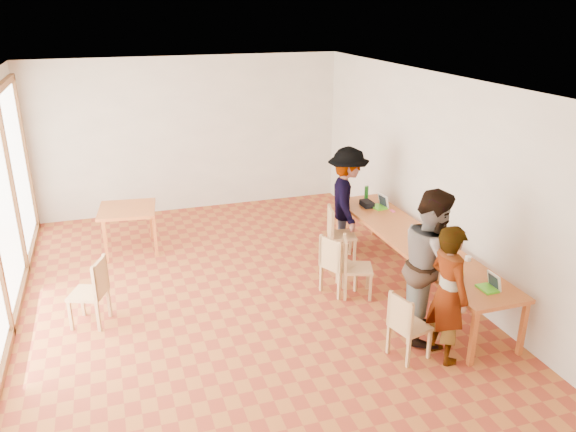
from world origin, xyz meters
TOP-DOWN VIEW (x-y plane):
  - ground at (0.00, 0.00)m, footprint 8.00×8.00m
  - wall_back at (0.00, 4.00)m, footprint 6.00×0.10m
  - wall_front at (0.00, -4.00)m, footprint 6.00×0.10m
  - wall_right at (3.00, 0.00)m, footprint 0.10×8.00m
  - ceiling at (0.00, 0.00)m, footprint 6.00×8.00m
  - communal_table at (2.50, -0.38)m, footprint 0.80×4.00m
  - side_table at (-1.35, 2.23)m, footprint 0.90×0.90m
  - chair_near at (1.49, -1.96)m, footprint 0.47×0.47m
  - chair_mid at (1.53, -0.36)m, footprint 0.52×0.52m
  - chair_far at (1.32, -0.24)m, footprint 0.54×0.54m
  - chair_empty at (1.77, 0.78)m, footprint 0.50×0.50m
  - chair_spare at (-1.89, -0.05)m, footprint 0.55×0.55m
  - person_near at (1.94, -2.07)m, footprint 0.43×0.63m
  - person_mid at (2.04, -1.56)m, footprint 1.04×1.14m
  - person_far at (2.09, 1.09)m, footprint 0.98×1.29m
  - laptop_near at (2.57, -2.00)m, footprint 0.21×0.24m
  - laptop_mid at (2.43, -0.71)m, footprint 0.19×0.22m
  - laptop_far at (2.64, 0.96)m, footprint 0.26×0.29m
  - yellow_mug at (2.37, -1.65)m, footprint 0.14×0.14m
  - green_bottle at (2.52, 1.28)m, footprint 0.07×0.07m
  - clear_glass at (2.36, -1.21)m, footprint 0.07×0.07m
  - condiment_cup at (2.79, -1.24)m, footprint 0.08×0.08m
  - pink_phone at (2.74, 0.73)m, footprint 0.05×0.10m
  - black_pouch at (2.44, 1.08)m, footprint 0.16×0.26m

SIDE VIEW (x-z plane):
  - ground at x=0.00m, z-range 0.00..0.00m
  - chair_near at x=1.49m, z-range 0.29..0.73m
  - chair_mid at x=1.53m, z-range 0.30..0.77m
  - chair_far at x=1.32m, z-range 0.30..0.77m
  - chair_empty at x=1.77m, z-range 0.31..0.79m
  - chair_spare at x=-1.89m, z-range 0.31..0.79m
  - side_table at x=-1.35m, z-range 0.29..1.04m
  - communal_table at x=2.50m, z-range 0.33..1.08m
  - pink_phone at x=2.74m, z-range 0.75..0.76m
  - condiment_cup at x=2.79m, z-range 0.75..0.81m
  - clear_glass at x=2.36m, z-range 0.75..0.84m
  - black_pouch at x=2.44m, z-range 0.75..0.84m
  - laptop_mid at x=2.43m, z-range 0.71..0.89m
  - yellow_mug at x=2.37m, z-range 0.75..0.85m
  - laptop_near at x=2.57m, z-range 0.70..0.91m
  - laptop_far at x=2.64m, z-range 0.70..0.92m
  - person_near at x=1.94m, z-range 0.00..1.66m
  - person_far at x=2.09m, z-range 0.00..1.77m
  - green_bottle at x=2.52m, z-range 0.75..1.03m
  - person_mid at x=2.04m, z-range 0.00..1.90m
  - wall_back at x=0.00m, z-range 0.00..3.00m
  - wall_front at x=0.00m, z-range 0.00..3.00m
  - wall_right at x=3.00m, z-range 0.00..3.00m
  - ceiling at x=0.00m, z-range 3.00..3.04m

